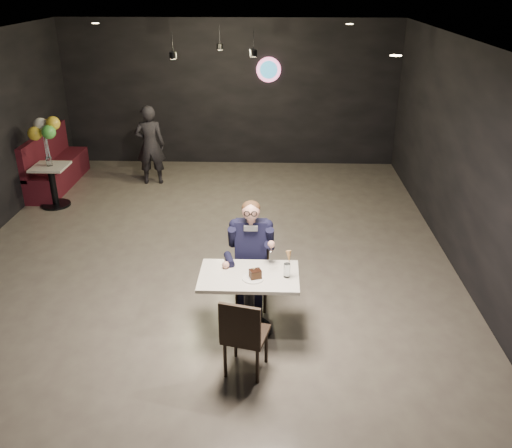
{
  "coord_description": "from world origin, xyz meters",
  "views": [
    {
      "loc": [
        0.96,
        -6.89,
        3.76
      ],
      "look_at": [
        0.75,
        -1.11,
        1.09
      ],
      "focal_mm": 38.0,
      "sensor_mm": 36.0,
      "label": 1
    }
  ],
  "objects_px": {
    "chair_near": "(246,333)",
    "sundae_glass": "(287,270)",
    "chair_far": "(251,273)",
    "side_table": "(53,187)",
    "seated_man": "(251,254)",
    "booth_bench": "(56,160)",
    "balloon_vase": "(49,161)",
    "passerby": "(150,145)",
    "main_table": "(249,303)"
  },
  "relations": [
    {
      "from": "chair_near",
      "to": "chair_far",
      "type": "bearing_deg",
      "value": 104.01
    },
    {
      "from": "sundae_glass",
      "to": "balloon_vase",
      "type": "xyz_separation_m",
      "value": [
        -4.06,
        3.66,
        -0.0
      ]
    },
    {
      "from": "chair_far",
      "to": "passerby",
      "type": "height_order",
      "value": "passerby"
    },
    {
      "from": "side_table",
      "to": "passerby",
      "type": "xyz_separation_m",
      "value": [
        1.49,
        1.24,
        0.41
      ]
    },
    {
      "from": "main_table",
      "to": "sundae_glass",
      "type": "relative_size",
      "value": 6.79
    },
    {
      "from": "balloon_vase",
      "to": "booth_bench",
      "type": "bearing_deg",
      "value": 106.7
    },
    {
      "from": "main_table",
      "to": "passerby",
      "type": "xyz_separation_m",
      "value": [
        -2.15,
        4.86,
        0.4
      ]
    },
    {
      "from": "booth_bench",
      "to": "main_table",
      "type": "bearing_deg",
      "value": -49.58
    },
    {
      "from": "side_table",
      "to": "passerby",
      "type": "bearing_deg",
      "value": 39.62
    },
    {
      "from": "main_table",
      "to": "seated_man",
      "type": "distance_m",
      "value": 0.65
    },
    {
      "from": "seated_man",
      "to": "sundae_glass",
      "type": "relative_size",
      "value": 8.89
    },
    {
      "from": "booth_bench",
      "to": "seated_man",
      "type": "bearing_deg",
      "value": -45.97
    },
    {
      "from": "chair_near",
      "to": "balloon_vase",
      "type": "distance_m",
      "value": 5.64
    },
    {
      "from": "booth_bench",
      "to": "balloon_vase",
      "type": "distance_m",
      "value": 1.09
    },
    {
      "from": "chair_near",
      "to": "sundae_glass",
      "type": "distance_m",
      "value": 0.85
    },
    {
      "from": "balloon_vase",
      "to": "side_table",
      "type": "bearing_deg",
      "value": -90.0
    },
    {
      "from": "passerby",
      "to": "seated_man",
      "type": "bearing_deg",
      "value": 108.91
    },
    {
      "from": "chair_far",
      "to": "seated_man",
      "type": "xyz_separation_m",
      "value": [
        0.0,
        0.0,
        0.26
      ]
    },
    {
      "from": "side_table",
      "to": "passerby",
      "type": "distance_m",
      "value": 1.98
    },
    {
      "from": "chair_near",
      "to": "booth_bench",
      "type": "relative_size",
      "value": 0.44
    },
    {
      "from": "passerby",
      "to": "balloon_vase",
      "type": "bearing_deg",
      "value": 32.05
    },
    {
      "from": "chair_near",
      "to": "balloon_vase",
      "type": "xyz_separation_m",
      "value": [
        -3.64,
        4.3,
        0.37
      ]
    },
    {
      "from": "main_table",
      "to": "chair_near",
      "type": "height_order",
      "value": "chair_near"
    },
    {
      "from": "main_table",
      "to": "passerby",
      "type": "height_order",
      "value": "passerby"
    },
    {
      "from": "seated_man",
      "to": "balloon_vase",
      "type": "height_order",
      "value": "seated_man"
    },
    {
      "from": "sundae_glass",
      "to": "balloon_vase",
      "type": "bearing_deg",
      "value": 137.96
    },
    {
      "from": "main_table",
      "to": "chair_far",
      "type": "distance_m",
      "value": 0.56
    },
    {
      "from": "sundae_glass",
      "to": "main_table",
      "type": "bearing_deg",
      "value": 175.62
    },
    {
      "from": "seated_man",
      "to": "balloon_vase",
      "type": "bearing_deg",
      "value": 139.8
    },
    {
      "from": "sundae_glass",
      "to": "side_table",
      "type": "height_order",
      "value": "sundae_glass"
    },
    {
      "from": "main_table",
      "to": "chair_near",
      "type": "relative_size",
      "value": 1.2
    },
    {
      "from": "seated_man",
      "to": "passerby",
      "type": "xyz_separation_m",
      "value": [
        -2.15,
        4.31,
        0.05
      ]
    },
    {
      "from": "chair_far",
      "to": "passerby",
      "type": "relative_size",
      "value": 0.6
    },
    {
      "from": "main_table",
      "to": "booth_bench",
      "type": "height_order",
      "value": "booth_bench"
    },
    {
      "from": "chair_near",
      "to": "side_table",
      "type": "height_order",
      "value": "chair_near"
    },
    {
      "from": "main_table",
      "to": "balloon_vase",
      "type": "height_order",
      "value": "balloon_vase"
    },
    {
      "from": "balloon_vase",
      "to": "main_table",
      "type": "bearing_deg",
      "value": -44.89
    },
    {
      "from": "chair_near",
      "to": "balloon_vase",
      "type": "bearing_deg",
      "value": 144.29
    },
    {
      "from": "sundae_glass",
      "to": "booth_bench",
      "type": "relative_size",
      "value": 0.08
    },
    {
      "from": "seated_man",
      "to": "sundae_glass",
      "type": "bearing_deg",
      "value": -54.4
    },
    {
      "from": "chair_near",
      "to": "sundae_glass",
      "type": "height_order",
      "value": "chair_near"
    },
    {
      "from": "chair_far",
      "to": "booth_bench",
      "type": "height_order",
      "value": "booth_bench"
    },
    {
      "from": "passerby",
      "to": "chair_far",
      "type": "bearing_deg",
      "value": 108.91
    },
    {
      "from": "chair_far",
      "to": "side_table",
      "type": "distance_m",
      "value": 4.77
    },
    {
      "from": "booth_bench",
      "to": "passerby",
      "type": "relative_size",
      "value": 1.36
    },
    {
      "from": "main_table",
      "to": "passerby",
      "type": "bearing_deg",
      "value": 113.83
    },
    {
      "from": "sundae_glass",
      "to": "chair_near",
      "type": "bearing_deg",
      "value": -123.13
    },
    {
      "from": "chair_far",
      "to": "passerby",
      "type": "bearing_deg",
      "value": 116.47
    },
    {
      "from": "seated_man",
      "to": "balloon_vase",
      "type": "relative_size",
      "value": 9.33
    },
    {
      "from": "chair_near",
      "to": "sundae_glass",
      "type": "bearing_deg",
      "value": 70.89
    }
  ]
}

